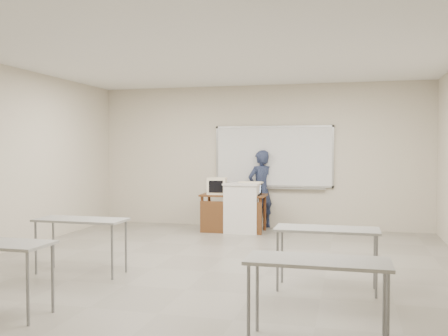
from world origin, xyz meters
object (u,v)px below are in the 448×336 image
(mouse, at_px, (255,195))
(laptop, at_px, (253,192))
(keyboard, at_px, (251,182))
(whiteboard, at_px, (274,157))
(podium, at_px, (242,208))
(crt_monitor, at_px, (217,186))
(presenter, at_px, (261,189))
(instructor_desk, at_px, (233,206))

(mouse, bearing_deg, laptop, 122.46)
(laptop, height_order, keyboard, keyboard)
(whiteboard, xyz_separation_m, podium, (-0.50, -0.77, -0.99))
(crt_monitor, height_order, laptop, crt_monitor)
(whiteboard, bearing_deg, laptop, -112.36)
(keyboard, distance_m, presenter, 0.65)
(whiteboard, relative_size, mouse, 23.50)
(podium, bearing_deg, crt_monitor, 178.20)
(instructor_desk, xyz_separation_m, keyboard, (0.35, 0.09, 0.47))
(podium, xyz_separation_m, mouse, (0.27, -0.10, 0.28))
(whiteboard, height_order, mouse, whiteboard)
(whiteboard, relative_size, laptop, 7.66)
(instructor_desk, xyz_separation_m, mouse, (0.47, -0.09, 0.25))
(crt_monitor, height_order, presenter, presenter)
(laptop, height_order, presenter, presenter)
(laptop, bearing_deg, mouse, -60.64)
(presenter, bearing_deg, laptop, 43.53)
(podium, height_order, keyboard, keyboard)
(laptop, bearing_deg, whiteboard, 70.75)
(whiteboard, bearing_deg, presenter, -164.06)
(whiteboard, relative_size, crt_monitor, 5.99)
(presenter, bearing_deg, crt_monitor, -1.77)
(presenter, bearing_deg, instructor_desk, 15.11)
(podium, distance_m, crt_monitor, 0.67)
(mouse, height_order, keyboard, keyboard)
(keyboard, xyz_separation_m, presenter, (0.09, 0.61, -0.18))
(crt_monitor, bearing_deg, podium, -9.89)
(podium, bearing_deg, mouse, -19.22)
(instructor_desk, xyz_separation_m, presenter, (0.44, 0.70, 0.29))
(crt_monitor, distance_m, laptop, 0.73)
(podium, height_order, mouse, podium)
(whiteboard, height_order, crt_monitor, whiteboard)
(crt_monitor, relative_size, laptop, 1.28)
(keyboard, relative_size, presenter, 0.29)
(laptop, relative_size, mouse, 3.07)
(laptop, distance_m, presenter, 0.66)
(laptop, xyz_separation_m, keyboard, (-0.05, 0.04, 0.19))
(podium, xyz_separation_m, laptop, (0.20, 0.04, 0.31))
(podium, relative_size, crt_monitor, 2.37)
(podium, xyz_separation_m, presenter, (0.24, 0.69, 0.32))
(crt_monitor, distance_m, mouse, 0.82)
(instructor_desk, relative_size, crt_monitor, 3.12)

